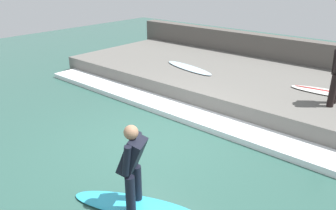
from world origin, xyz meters
TOP-DOWN VIEW (x-y plane):
  - ground_plane at (0.00, 0.00)m, footprint 28.00×28.00m
  - concrete_ledge at (4.18, 0.00)m, footprint 4.40×11.94m
  - back_wall at (6.63, 0.00)m, footprint 0.50×12.53m
  - wave_foam_crest at (1.56, 0.00)m, footprint 0.82×11.34m
  - surfboard_riding at (-1.70, -1.22)m, footprint 1.32×2.07m
  - surfer_riding at (-1.70, -1.22)m, footprint 0.50×0.52m
  - surfboard_waiting_near at (4.13, -2.38)m, footprint 0.75×2.02m
  - surfboard_spare at (3.60, 1.75)m, footprint 0.89×2.07m

SIDE VIEW (x-z plane):
  - ground_plane at x=0.00m, z-range 0.00..0.00m
  - surfboard_riding at x=-1.70m, z-range 0.00..0.06m
  - wave_foam_crest at x=1.56m, z-range 0.00..0.14m
  - concrete_ledge at x=4.18m, z-range 0.00..0.51m
  - surfboard_spare at x=3.60m, z-range 0.51..0.57m
  - surfboard_waiting_near at x=4.13m, z-range 0.51..0.58m
  - back_wall at x=6.63m, z-range 0.00..1.29m
  - surfer_riding at x=-1.70m, z-range 0.13..1.50m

